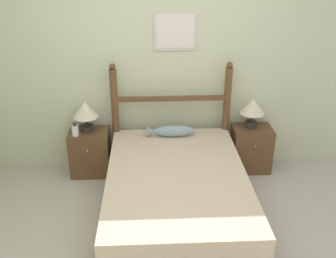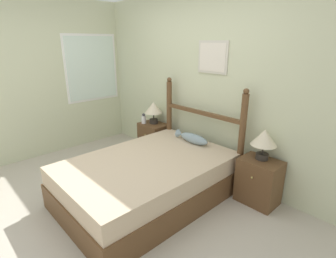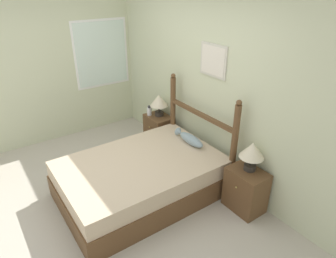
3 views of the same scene
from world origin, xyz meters
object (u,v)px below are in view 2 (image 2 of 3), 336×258
nightstand_right (259,181)px  table_lamp_right (264,139)px  bed (148,179)px  table_lamp_left (154,109)px  fish_pillow (192,138)px  nightstand_left (154,139)px  bottle (144,119)px

nightstand_right → table_lamp_right: bearing=115.0°
bed → table_lamp_left: bearing=136.4°
table_lamp_right → fish_pillow: (-0.97, -0.15, -0.22)m
nightstand_left → bottle: bearing=-143.0°
nightstand_left → table_lamp_right: (1.94, 0.04, 0.53)m
bed → nightstand_left: 1.34m
nightstand_right → table_lamp_right: size_ratio=1.51×
nightstand_right → fish_pillow: (-0.99, -0.11, 0.31)m
table_lamp_right → bottle: size_ratio=2.13×
nightstand_left → table_lamp_right: 2.01m
table_lamp_left → table_lamp_right: 1.95m
nightstand_right → table_lamp_left: size_ratio=1.51×
nightstand_left → bottle: (-0.13, -0.10, 0.35)m
table_lamp_right → nightstand_left: bearing=-178.8°
nightstand_left → table_lamp_right: bearing=1.2°
nightstand_right → bed: bearing=-136.7°
bottle → nightstand_left: bearing=37.0°
table_lamp_left → bottle: bearing=-132.9°
fish_pillow → bed: bearing=-89.5°
nightstand_left → fish_pillow: bearing=-6.4°
bottle → bed: bearing=-36.6°
fish_pillow → nightstand_right: bearing=6.3°
nightstand_left → bottle: 0.39m
nightstand_left → fish_pillow: size_ratio=1.01×
nightstand_left → nightstand_right: (1.96, 0.00, 0.00)m
table_lamp_left → table_lamp_right: same height
table_lamp_right → fish_pillow: 1.00m
nightstand_right → fish_pillow: fish_pillow is taller
bed → bottle: size_ratio=11.88×
nightstand_right → fish_pillow: 1.04m
table_lamp_left → table_lamp_right: bearing=0.4°
bottle → fish_pillow: bottle is taller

